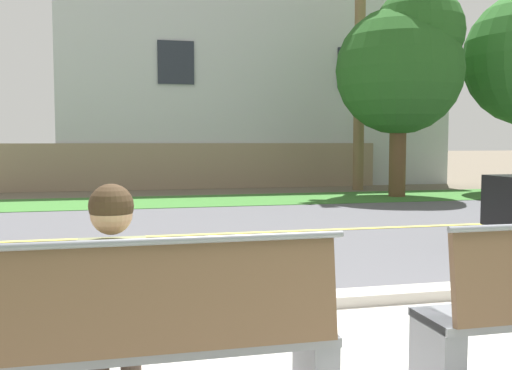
# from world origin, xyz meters

# --- Properties ---
(ground_plane) EXTENTS (140.00, 140.00, 0.00)m
(ground_plane) POSITION_xyz_m (0.00, 8.00, 0.00)
(ground_plane) COLOR #665B4C
(curb_edge) EXTENTS (44.00, 0.30, 0.11)m
(curb_edge) POSITION_xyz_m (0.00, 2.35, 0.06)
(curb_edge) COLOR #ADA89E
(curb_edge) RESTS_ON ground_plane
(street_asphalt) EXTENTS (52.00, 8.00, 0.01)m
(street_asphalt) POSITION_xyz_m (0.00, 6.50, 0.00)
(street_asphalt) COLOR #515156
(street_asphalt) RESTS_ON ground_plane
(road_centre_line) EXTENTS (48.00, 0.14, 0.01)m
(road_centre_line) POSITION_xyz_m (0.00, 6.50, 0.01)
(road_centre_line) COLOR #E0CC4C
(road_centre_line) RESTS_ON ground_plane
(far_verge_grass) EXTENTS (48.00, 2.80, 0.02)m
(far_verge_grass) POSITION_xyz_m (0.00, 11.64, 0.01)
(far_verge_grass) COLOR #38702D
(far_verge_grass) RESTS_ON ground_plane
(bench_left) EXTENTS (1.92, 0.48, 1.01)m
(bench_left) POSITION_xyz_m (-1.26, 0.46, 0.46)
(bench_left) COLOR slate
(bench_left) RESTS_ON ground_plane
(seated_person_olive) EXTENTS (0.52, 0.68, 1.25)m
(seated_person_olive) POSITION_xyz_m (-1.45, 0.63, 0.68)
(seated_person_olive) COLOR #47382D
(seated_person_olive) RESTS_ON ground_plane
(shade_tree_far_left) EXTENTS (3.28, 3.28, 5.42)m
(shade_tree_far_left) POSITION_xyz_m (5.85, 11.45, 3.52)
(shade_tree_far_left) COLOR brown
(shade_tree_far_left) RESTS_ON ground_plane
(garden_wall) EXTENTS (13.00, 0.36, 1.40)m
(garden_wall) POSITION_xyz_m (0.28, 15.43, 0.70)
(garden_wall) COLOR gray
(garden_wall) RESTS_ON ground_plane
(house_across_street) EXTENTS (13.81, 6.91, 7.57)m
(house_across_street) POSITION_xyz_m (3.25, 18.62, 3.83)
(house_across_street) COLOR #B7BCC1
(house_across_street) RESTS_ON ground_plane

